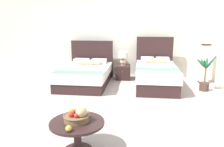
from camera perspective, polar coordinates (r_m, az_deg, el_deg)
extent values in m
cube|color=#AA9C93|center=(5.03, 0.52, -8.35)|extent=(9.47, 9.60, 0.02)
cube|color=silver|center=(7.69, 2.86, 10.03)|extent=(9.47, 0.12, 2.85)
cube|color=#2F1D1D|center=(6.68, -6.84, -1.73)|extent=(1.34, 2.03, 0.27)
cube|color=silver|center=(6.62, -6.90, 0.42)|extent=(1.38, 2.07, 0.25)
cube|color=#2F1D1D|center=(7.57, -5.07, 3.72)|extent=(1.40, 0.08, 1.22)
cube|color=silver|center=(7.37, -7.74, 3.21)|extent=(0.48, 0.31, 0.14)
cube|color=silver|center=(7.24, -3.30, 3.13)|extent=(0.48, 0.31, 0.14)
cylinder|color=tan|center=(7.07, -5.96, 2.88)|extent=(0.73, 0.16, 0.15)
cube|color=slate|center=(5.98, -8.42, 0.29)|extent=(1.38, 0.45, 0.01)
cube|color=#2F1D1D|center=(6.53, 11.02, -1.95)|extent=(1.10, 2.01, 0.33)
cube|color=silver|center=(6.46, 11.13, 0.64)|extent=(1.14, 2.05, 0.27)
cube|color=#2F1D1D|center=(7.43, 10.68, 3.91)|extent=(1.16, 0.08, 1.36)
cube|color=silver|center=(7.13, 8.92, 3.58)|extent=(0.39, 0.31, 0.14)
cube|color=silver|center=(7.16, 12.71, 3.46)|extent=(0.39, 0.31, 0.14)
cylinder|color=tan|center=(6.91, 10.94, 3.24)|extent=(0.59, 0.16, 0.15)
cube|color=slate|center=(5.98, 11.48, 1.06)|extent=(1.14, 0.43, 0.01)
cube|color=#2F1D1D|center=(7.28, 2.81, 0.32)|extent=(0.45, 0.45, 0.45)
sphere|color=tan|center=(7.03, 2.70, 0.44)|extent=(0.02, 0.02, 0.02)
cylinder|color=#CEAA88|center=(7.25, 2.84, 2.18)|extent=(0.15, 0.15, 0.02)
ellipsoid|color=#CEAA88|center=(7.23, 2.85, 3.02)|extent=(0.21, 0.21, 0.20)
cylinder|color=#99844C|center=(7.21, 2.86, 3.94)|extent=(0.02, 0.02, 0.04)
cylinder|color=silver|center=(7.19, 2.87, 4.87)|extent=(0.32, 0.32, 0.20)
cylinder|color=#2F1D1D|center=(3.35, -8.73, -15.82)|extent=(0.11, 0.11, 0.43)
cylinder|color=#2F1D1D|center=(3.25, -8.87, -12.24)|extent=(0.77, 0.77, 0.04)
cylinder|color=brown|center=(3.24, -8.97, -11.12)|extent=(0.36, 0.36, 0.09)
torus|color=brown|center=(3.22, -9.00, -10.42)|extent=(0.38, 0.38, 0.02)
sphere|color=#80A63C|center=(3.24, -7.76, -9.61)|extent=(0.07, 0.07, 0.07)
sphere|color=#B72F2D|center=(3.28, -8.97, -9.37)|extent=(0.07, 0.07, 0.07)
sphere|color=orange|center=(3.25, -10.23, -9.55)|extent=(0.09, 0.09, 0.09)
sphere|color=red|center=(3.18, -10.32, -10.14)|extent=(0.08, 0.08, 0.08)
sphere|color=red|center=(3.14, -9.07, -10.50)|extent=(0.07, 0.07, 0.07)
sphere|color=#CEB97B|center=(3.16, -7.80, -9.56)|extent=(0.16, 0.16, 0.16)
sphere|color=gold|center=(2.97, -11.00, -13.57)|extent=(0.08, 0.08, 0.08)
cube|color=black|center=(7.44, 22.08, -2.04)|extent=(0.26, 0.26, 0.03)
cube|color=#F4E6D0|center=(7.32, 22.46, 2.33)|extent=(0.22, 0.22, 1.13)
cube|color=black|center=(7.24, 22.85, 6.80)|extent=(0.26, 0.26, 0.02)
cylinder|color=#443028|center=(6.57, 22.35, -3.08)|extent=(0.25, 0.25, 0.23)
cylinder|color=brown|center=(6.49, 22.59, -0.47)|extent=(0.04, 0.04, 0.39)
ellipsoid|color=#205937|center=(6.48, 23.81, 2.61)|extent=(0.29, 0.10, 0.36)
ellipsoid|color=#205937|center=(6.54, 22.92, 2.50)|extent=(0.14, 0.26, 0.31)
ellipsoid|color=#205937|center=(6.51, 22.17, 2.32)|extent=(0.15, 0.24, 0.28)
ellipsoid|color=#205937|center=(6.40, 21.78, 2.33)|extent=(0.29, 0.07, 0.29)
ellipsoid|color=#205937|center=(6.33, 22.53, 2.20)|extent=(0.18, 0.23, 0.31)
ellipsoid|color=#205937|center=(6.36, 23.48, 2.12)|extent=(0.15, 0.23, 0.30)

